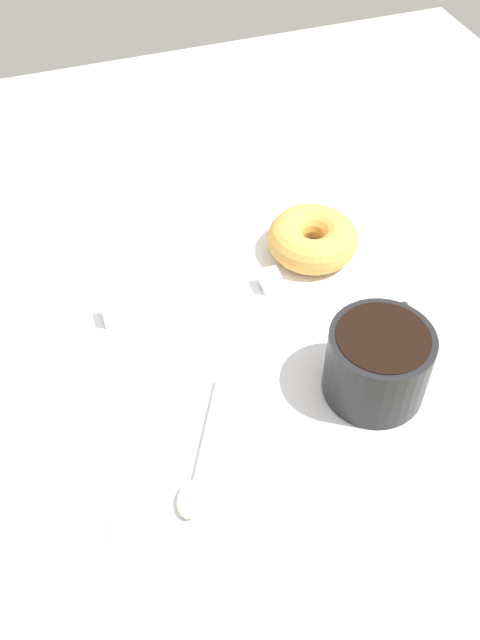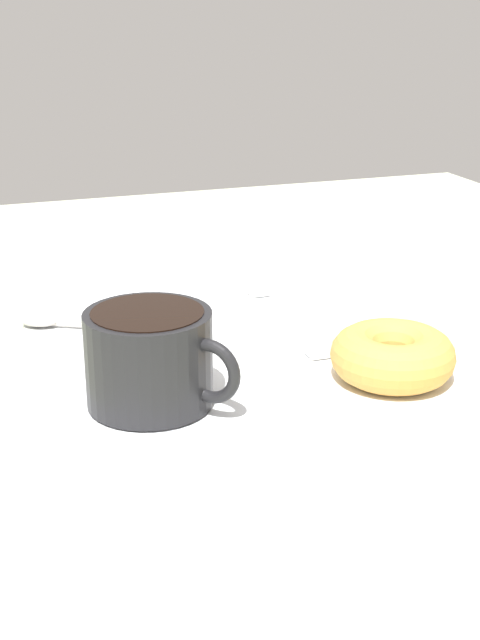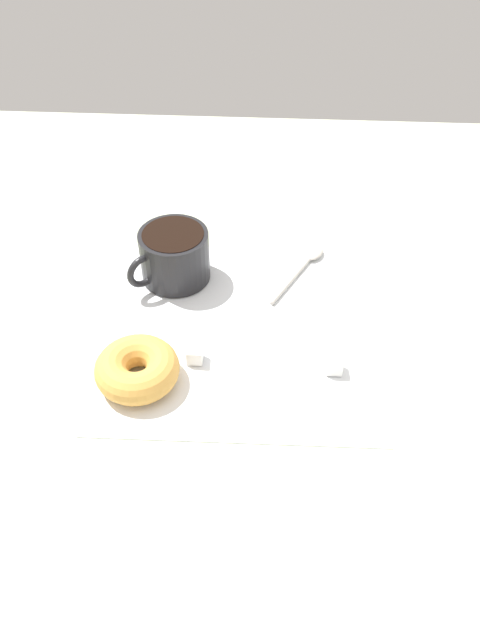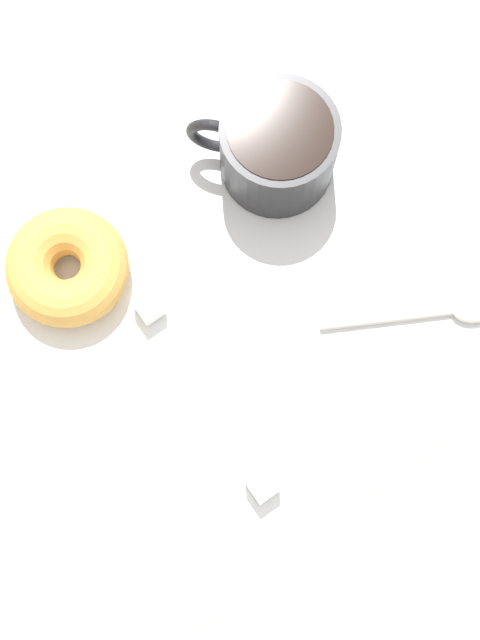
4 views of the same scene
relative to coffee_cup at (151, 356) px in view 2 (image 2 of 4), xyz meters
The scene contains 7 objects.
ground_plane 16.82cm from the coffee_cup, 140.71° to the left, with size 120.00×120.00×2.00cm, color beige.
napkin 14.79cm from the coffee_cup, 133.00° to the left, with size 34.71×34.71×0.30cm, color white.
coffee_cup is the anchor object (origin of this frame).
donut 19.51cm from the coffee_cup, 84.52° to the left, with size 10.01×10.01×3.92cm, color gold.
spoon 19.33cm from the coffee_cup, 167.87° to the right, with size 8.13×13.45×0.90cm.
sugar_cube 27.16cm from the coffee_cup, 142.47° to the left, with size 1.95×1.95×1.95cm, color white.
sugar_cube_extra 16.61cm from the coffee_cup, 105.95° to the left, with size 1.94×1.94×1.94cm, color white.
Camera 2 is at (72.24, -23.93, 29.82)cm, focal length 50.00 mm.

